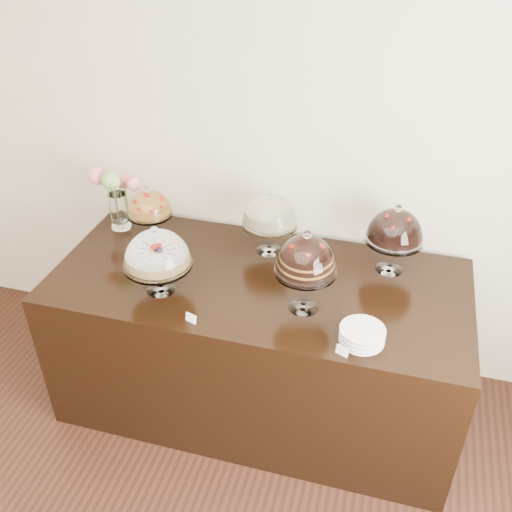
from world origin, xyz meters
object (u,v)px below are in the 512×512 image
(cake_stand_sugar_sponge, at_px, (157,252))
(cake_stand_fruit_tart, at_px, (149,206))
(display_counter, at_px, (258,342))
(flower_vase, at_px, (114,191))
(cake_stand_choco_layer, at_px, (306,258))
(cake_stand_cheesecake, at_px, (270,213))
(cake_stand_dark_choco, at_px, (395,229))
(plate_stack, at_px, (362,335))

(cake_stand_sugar_sponge, bearing_deg, cake_stand_fruit_tart, 118.63)
(cake_stand_sugar_sponge, xyz_separation_m, cake_stand_fruit_tart, (-0.24, 0.45, -0.01))
(display_counter, bearing_deg, flower_vase, 163.25)
(cake_stand_sugar_sponge, distance_m, cake_stand_choco_layer, 0.74)
(display_counter, bearing_deg, cake_stand_cheesecake, 93.13)
(display_counter, distance_m, cake_stand_fruit_tart, 1.00)
(cake_stand_dark_choco, relative_size, cake_stand_fruit_tart, 1.15)
(cake_stand_fruit_tart, xyz_separation_m, flower_vase, (-0.25, 0.06, 0.03))
(cake_stand_cheesecake, xyz_separation_m, cake_stand_fruit_tart, (-0.69, -0.06, -0.03))
(cake_stand_sugar_sponge, bearing_deg, cake_stand_dark_choco, 24.11)
(cake_stand_dark_choco, bearing_deg, cake_stand_choco_layer, -130.49)
(cake_stand_dark_choco, xyz_separation_m, plate_stack, (-0.08, -0.62, -0.22))
(cake_stand_sugar_sponge, bearing_deg, display_counter, 25.71)
(cake_stand_dark_choco, height_order, cake_stand_fruit_tart, cake_stand_dark_choco)
(display_counter, distance_m, cake_stand_sugar_sponge, 0.85)
(display_counter, xyz_separation_m, cake_stand_cheesecake, (-0.02, 0.29, 0.69))
(cake_stand_sugar_sponge, relative_size, cake_stand_cheesecake, 0.98)
(cake_stand_sugar_sponge, height_order, cake_stand_cheesecake, cake_stand_cheesecake)
(cake_stand_sugar_sponge, distance_m, flower_vase, 0.71)
(cake_stand_choco_layer, relative_size, cake_stand_fruit_tart, 1.29)
(cake_stand_sugar_sponge, relative_size, cake_stand_dark_choco, 0.95)
(flower_vase, xyz_separation_m, plate_stack, (1.54, -0.63, -0.21))
(cake_stand_fruit_tart, distance_m, plate_stack, 1.42)
(cake_stand_fruit_tart, bearing_deg, flower_vase, 165.78)
(display_counter, relative_size, cake_stand_sugar_sponge, 5.82)
(display_counter, xyz_separation_m, cake_stand_dark_choco, (0.66, 0.28, 0.71))
(cake_stand_sugar_sponge, bearing_deg, cake_stand_choco_layer, 4.08)
(cake_stand_cheesecake, bearing_deg, display_counter, -86.87)
(cake_stand_dark_choco, relative_size, flower_vase, 0.95)
(cake_stand_fruit_tart, distance_m, flower_vase, 0.26)
(display_counter, relative_size, cake_stand_fruit_tart, 6.39)
(cake_stand_choco_layer, xyz_separation_m, plate_stack, (0.31, -0.17, -0.26))
(cake_stand_fruit_tart, height_order, plate_stack, cake_stand_fruit_tart)
(cake_stand_choco_layer, bearing_deg, cake_stand_sugar_sponge, -175.92)
(cake_stand_dark_choco, bearing_deg, plate_stack, -97.02)
(cake_stand_sugar_sponge, bearing_deg, cake_stand_cheesecake, 48.70)
(cake_stand_choco_layer, relative_size, plate_stack, 2.20)
(display_counter, xyz_separation_m, flower_vase, (-0.95, 0.29, 0.70))
(cake_stand_choco_layer, bearing_deg, cake_stand_dark_choco, 49.51)
(cake_stand_cheesecake, height_order, plate_stack, cake_stand_cheesecake)
(plate_stack, bearing_deg, cake_stand_dark_choco, 82.98)
(display_counter, bearing_deg, cake_stand_choco_layer, -31.65)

